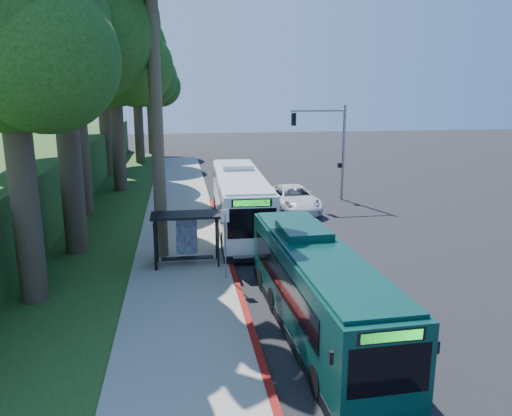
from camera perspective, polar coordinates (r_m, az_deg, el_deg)
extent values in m
plane|color=black|center=(27.57, 6.79, -3.76)|extent=(140.00, 140.00, 0.00)
cube|color=gray|center=(26.58, -8.59, -4.34)|extent=(4.50, 70.00, 0.12)
cube|color=maroon|center=(22.91, -2.70, -7.13)|extent=(0.25, 30.00, 0.13)
cube|color=#234719|center=(31.92, -18.96, -1.97)|extent=(8.00, 70.00, 0.06)
cube|color=black|center=(23.03, -7.99, -0.79)|extent=(3.20, 1.50, 0.10)
cube|color=black|center=(23.41, -11.44, -4.00)|extent=(0.06, 1.30, 2.20)
cube|color=navy|center=(24.04, -7.92, -3.27)|extent=(1.00, 0.12, 1.70)
cube|color=black|center=(23.52, -7.82, -5.70)|extent=(2.40, 0.40, 0.06)
cube|color=black|center=(23.98, -11.27, -3.57)|extent=(0.08, 0.08, 2.40)
cube|color=black|center=(24.01, -4.57, -3.33)|extent=(0.08, 0.08, 2.40)
cube|color=black|center=(22.84, -11.38, -4.45)|extent=(0.08, 0.08, 2.40)
cube|color=black|center=(22.87, -4.34, -4.19)|extent=(0.08, 0.08, 2.40)
cylinder|color=gray|center=(21.46, -3.51, -4.52)|extent=(0.06, 0.06, 3.00)
cube|color=white|center=(21.07, -3.57, -0.90)|extent=(0.35, 0.04, 0.55)
cylinder|color=gray|center=(37.62, 9.94, 6.20)|extent=(0.20, 0.20, 7.00)
cylinder|color=gray|center=(36.77, 7.13, 10.98)|extent=(4.00, 0.14, 0.14)
cube|color=black|center=(36.35, 4.33, 10.07)|extent=(0.30, 0.30, 0.90)
cube|color=black|center=(37.66, 9.52, 4.84)|extent=(0.25, 0.25, 0.35)
cylinder|color=#4C3F2D|center=(23.91, -11.29, 9.33)|extent=(0.60, 0.60, 13.00)
cylinder|color=#382B1E|center=(26.03, -20.58, 6.28)|extent=(1.10, 1.10, 10.50)
sphere|color=#183A0F|center=(26.12, -21.82, 20.44)|extent=(8.00, 8.00, 8.00)
sphere|color=#183A0F|center=(24.53, -18.36, 18.39)|extent=(5.60, 5.60, 5.60)
sphere|color=#183A0F|center=(27.68, -23.96, 17.92)|extent=(5.20, 5.20, 5.20)
cylinder|color=#382B1E|center=(33.99, -19.71, 9.02)|extent=(1.18, 1.18, 11.90)
sphere|color=#183A0F|center=(34.31, -20.73, 21.26)|extent=(10.00, 10.00, 10.00)
sphere|color=#183A0F|center=(32.34, -17.40, 19.59)|extent=(7.00, 7.00, 7.00)
sphere|color=#183A0F|center=(36.22, -22.88, 18.99)|extent=(6.50, 6.50, 6.50)
cylinder|color=#382B1E|center=(41.73, -15.56, 8.54)|extent=(1.06, 1.06, 9.80)
sphere|color=#183A0F|center=(41.70, -16.10, 16.80)|extent=(8.40, 8.40, 8.40)
sphere|color=#183A0F|center=(40.23, -13.75, 15.48)|extent=(5.88, 5.88, 5.88)
sphere|color=#183A0F|center=(43.30, -17.78, 15.43)|extent=(5.46, 5.46, 5.46)
cylinder|color=#382B1E|center=(49.86, -16.91, 9.99)|extent=(1.14, 1.14, 11.20)
sphere|color=#183A0F|center=(49.99, -17.47, 17.87)|extent=(9.60, 9.60, 9.60)
sphere|color=#183A0F|center=(48.24, -15.26, 16.66)|extent=(6.72, 6.72, 6.72)
sphere|color=#183A0F|center=(51.82, -19.03, 16.51)|extent=(6.24, 6.24, 6.24)
cylinder|color=#382B1E|center=(57.60, -13.27, 9.54)|extent=(1.02, 1.02, 9.10)
sphere|color=#183A0F|center=(57.53, -13.58, 15.10)|extent=(8.00, 8.00, 8.00)
sphere|color=#183A0F|center=(56.21, -11.94, 14.17)|extent=(5.60, 5.60, 5.60)
sphere|color=#183A0F|center=(59.02, -14.83, 14.22)|extent=(5.20, 5.20, 5.20)
cylinder|color=#382B1E|center=(65.53, -11.87, 9.74)|extent=(0.98, 0.98, 8.40)
sphere|color=#183A0F|center=(65.43, -12.09, 14.25)|extent=(7.00, 7.00, 7.00)
sphere|color=#183A0F|center=(64.31, -10.82, 13.47)|extent=(4.90, 4.90, 4.90)
sphere|color=#183A0F|center=(66.71, -13.09, 13.56)|extent=(4.55, 4.55, 4.55)
cylinder|color=#382B1E|center=(20.48, -25.05, 2.16)|extent=(1.02, 1.02, 9.10)
sphere|color=#183A0F|center=(20.28, -26.68, 17.83)|extent=(7.20, 7.20, 7.20)
sphere|color=#183A0F|center=(18.78, -23.01, 15.44)|extent=(5.04, 5.04, 5.04)
cube|color=silver|center=(29.08, -1.85, 0.94)|extent=(3.01, 12.37, 2.92)
cube|color=black|center=(29.44, -1.83, -1.93)|extent=(3.04, 12.43, 0.36)
cube|color=black|center=(29.52, -1.95, 1.68)|extent=(2.98, 9.67, 1.13)
cube|color=black|center=(23.14, -0.49, -1.75)|extent=(2.30, 0.20, 1.43)
cube|color=black|center=(34.98, -2.76, 3.61)|extent=(2.09, 0.19, 1.02)
cube|color=#19E533|center=(22.89, -0.49, 0.60)|extent=(1.70, 0.16, 0.29)
cube|color=silver|center=(28.79, -1.87, 3.87)|extent=(2.78, 11.75, 0.12)
cube|color=silver|center=(30.78, -2.22, 4.82)|extent=(1.91, 2.62, 0.36)
cylinder|color=black|center=(25.54, -3.68, -3.89)|extent=(0.34, 1.03, 1.02)
cylinder|color=black|center=(25.77, 1.59, -3.71)|extent=(0.34, 1.03, 1.02)
cylinder|color=black|center=(33.84, -4.55, 0.42)|extent=(0.34, 1.03, 1.02)
cylinder|color=black|center=(34.02, -0.56, 0.53)|extent=(0.34, 1.03, 1.02)
cube|color=#09332B|center=(17.02, 7.05, -9.11)|extent=(2.65, 10.96, 2.59)
cube|color=black|center=(17.58, 6.92, -13.14)|extent=(2.67, 11.01, 0.32)
cube|color=black|center=(17.33, 6.62, -7.79)|extent=(2.63, 8.56, 1.00)
cube|color=black|center=(12.44, 14.93, -17.44)|extent=(2.04, 0.17, 1.27)
cube|color=black|center=(21.83, 2.80, -3.08)|extent=(1.85, 0.17, 0.91)
cube|color=#19E533|center=(12.02, 15.20, -13.92)|extent=(1.51, 0.14, 0.25)
cube|color=#09332B|center=(16.56, 7.18, -4.82)|extent=(2.45, 10.41, 0.11)
cube|color=#09332B|center=(18.17, 5.46, -2.61)|extent=(1.69, 2.32, 0.32)
cylinder|color=black|center=(14.31, 7.11, -19.00)|extent=(0.30, 0.92, 0.91)
cylinder|color=black|center=(15.02, 15.14, -17.72)|extent=(0.30, 0.92, 0.91)
cylinder|color=black|center=(20.92, 0.74, -8.02)|extent=(0.30, 0.92, 0.91)
cylinder|color=black|center=(21.41, 6.30, -7.59)|extent=(0.30, 0.92, 0.91)
imported|color=white|center=(34.12, 4.31, 1.10)|extent=(3.08, 6.17, 1.68)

